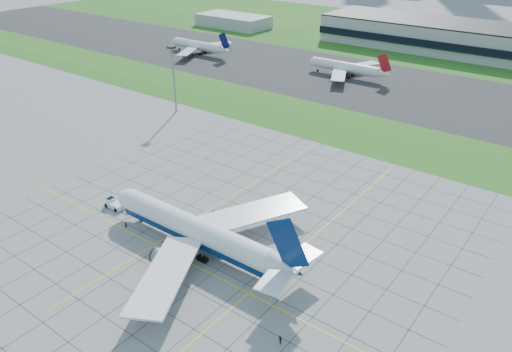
{
  "coord_description": "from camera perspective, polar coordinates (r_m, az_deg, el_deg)",
  "views": [
    {
      "loc": [
        66.84,
        -64.12,
        68.19
      ],
      "look_at": [
        -3.88,
        29.49,
        7.0
      ],
      "focal_mm": 35.0,
      "sensor_mm": 36.0,
      "label": 1
    }
  ],
  "objects": [
    {
      "name": "distant_jet_0",
      "position": [
        287.8,
        -6.52,
        14.59
      ],
      "size": [
        39.7,
        42.66,
        14.08
      ],
      "color": "white",
      "rests_on": "ground"
    },
    {
      "name": "airliner",
      "position": [
        114.72,
        -6.83,
        -6.22
      ],
      "size": [
        55.66,
        56.44,
        17.53
      ],
      "rotation": [
        0.0,
        0.0,
        0.01
      ],
      "color": "white",
      "rests_on": "ground"
    },
    {
      "name": "service_block",
      "position": [
        361.55,
        -2.62,
        17.29
      ],
      "size": [
        50.0,
        25.0,
        8.0
      ],
      "primitive_type": "cube",
      "color": "#B7B7B2",
      "rests_on": "ground"
    },
    {
      "name": "crew_far",
      "position": [
        93.97,
        2.76,
        -18.23
      ],
      "size": [
        1.11,
        1.07,
        1.8
      ],
      "primitive_type": "imported",
      "rotation": [
        0.0,
        0.0,
        -0.64
      ],
      "color": "#28261B",
      "rests_on": "ground"
    },
    {
      "name": "crew_near",
      "position": [
        127.23,
        -14.65,
        -5.46
      ],
      "size": [
        0.61,
        0.69,
        1.58
      ],
      "primitive_type": "imported",
      "rotation": [
        0.0,
        0.0,
        1.08
      ],
      "color": "black",
      "rests_on": "ground"
    },
    {
      "name": "apron_markings",
      "position": [
        121.3,
        -3.64,
        -6.72
      ],
      "size": [
        120.0,
        130.0,
        0.03
      ],
      "color": "#474744",
      "rests_on": "ground"
    },
    {
      "name": "light_mast",
      "position": [
        195.2,
        -9.44,
        11.73
      ],
      "size": [
        2.5,
        2.5,
        25.6
      ],
      "color": "gray",
      "rests_on": "ground"
    },
    {
      "name": "asphalt_taxiway",
      "position": [
        229.88,
        18.67,
        8.85
      ],
      "size": [
        700.0,
        75.0,
        0.04
      ],
      "primitive_type": "cube",
      "color": "#383838",
      "rests_on": "ground"
    },
    {
      "name": "ground",
      "position": [
        115.01,
        -7.43,
        -9.09
      ],
      "size": [
        1400.0,
        1400.0,
        0.0
      ],
      "primitive_type": "plane",
      "color": "gray",
      "rests_on": "ground"
    },
    {
      "name": "distant_jet_1",
      "position": [
        246.23,
        10.34,
        12.11
      ],
      "size": [
        39.76,
        42.66,
        14.08
      ],
      "color": "white",
      "rests_on": "ground"
    },
    {
      "name": "grass_median",
      "position": [
        181.29,
        12.65,
        4.76
      ],
      "size": [
        700.0,
        35.0,
        0.04
      ],
      "primitive_type": "cube",
      "color": "#235F1B",
      "rests_on": "ground"
    },
    {
      "name": "pushback_tug",
      "position": [
        136.63,
        -15.93,
        -3.06
      ],
      "size": [
        8.48,
        3.01,
        2.36
      ],
      "rotation": [
        0.0,
        0.0,
        0.01
      ],
      "color": "white",
      "rests_on": "ground"
    },
    {
      "name": "grass_far",
      "position": [
        333.09,
        25.38,
        13.18
      ],
      "size": [
        700.0,
        145.0,
        0.04
      ],
      "primitive_type": "cube",
      "color": "#235F1B",
      "rests_on": "ground"
    }
  ]
}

